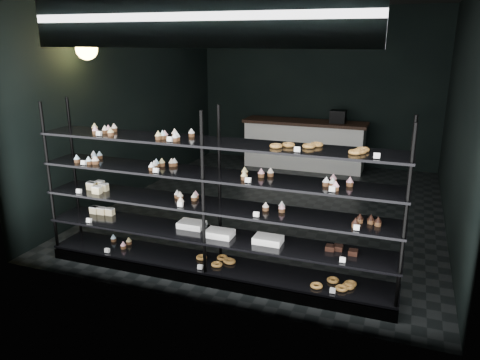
# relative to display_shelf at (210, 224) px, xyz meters

# --- Properties ---
(room) EXTENTS (5.01, 6.01, 3.20)m
(room) POSITION_rel_display_shelf_xyz_m (0.06, 2.45, 0.97)
(room) COLOR black
(room) RESTS_ON ground
(display_shelf) EXTENTS (4.00, 0.50, 1.91)m
(display_shelf) POSITION_rel_display_shelf_xyz_m (0.00, 0.00, 0.00)
(display_shelf) COLOR black
(display_shelf) RESTS_ON room
(signage) EXTENTS (3.30, 0.05, 0.50)m
(signage) POSITION_rel_display_shelf_xyz_m (0.06, -0.48, 2.12)
(signage) COLOR #0C1C3C
(signage) RESTS_ON room
(pendant_lamp) EXTENTS (0.28, 0.28, 0.87)m
(pendant_lamp) POSITION_rel_display_shelf_xyz_m (-2.14, 0.92, 1.82)
(pendant_lamp) COLOR black
(pendant_lamp) RESTS_ON room
(service_counter) EXTENTS (2.50, 0.65, 1.23)m
(service_counter) POSITION_rel_display_shelf_xyz_m (-0.05, 4.95, -0.13)
(service_counter) COLOR silver
(service_counter) RESTS_ON room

